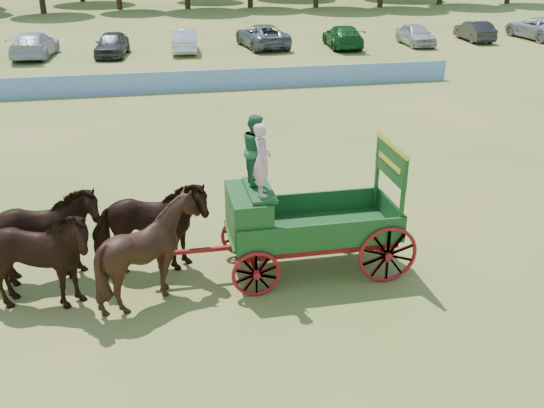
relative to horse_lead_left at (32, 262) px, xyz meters
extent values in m
plane|color=#9F8848|center=(6.48, 1.08, -1.14)|extent=(160.00, 160.00, 0.00)
imported|color=black|center=(0.00, 0.00, 0.00)|extent=(2.88, 1.68, 2.29)
imported|color=black|center=(0.00, 1.10, 0.00)|extent=(2.82, 1.52, 2.29)
imported|color=black|center=(2.40, 0.00, 0.00)|extent=(2.37, 2.18, 2.29)
imported|color=black|center=(2.40, 1.10, 0.00)|extent=(2.77, 1.37, 2.29)
cube|color=maroon|center=(4.60, 0.55, -0.54)|extent=(0.12, 2.00, 0.12)
cube|color=maroon|center=(7.60, 0.55, -0.54)|extent=(0.12, 2.00, 0.12)
cube|color=maroon|center=(6.10, 0.00, -0.42)|extent=(3.80, 0.10, 0.12)
cube|color=maroon|center=(6.10, 1.10, -0.42)|extent=(3.80, 0.10, 0.12)
cube|color=maroon|center=(3.70, 0.55, -0.39)|extent=(2.80, 0.09, 0.09)
cube|color=#1C5523|center=(6.10, 0.55, -0.14)|extent=(3.80, 1.80, 0.10)
cube|color=#1C5523|center=(6.10, -0.33, 0.16)|extent=(3.80, 0.06, 0.55)
cube|color=#1C5523|center=(6.10, 1.43, 0.16)|extent=(3.80, 0.06, 0.55)
cube|color=#1C5523|center=(7.98, 0.55, 0.16)|extent=(0.06, 1.80, 0.55)
cube|color=#1C5523|center=(4.60, 0.55, 0.41)|extent=(0.85, 1.70, 1.05)
cube|color=#1C5523|center=(4.85, 0.55, 0.98)|extent=(0.55, 1.50, 0.08)
cube|color=#1C5523|center=(4.22, 0.55, 0.21)|extent=(0.10, 1.60, 0.65)
cube|color=#1C5523|center=(4.40, 0.55, -0.09)|extent=(0.55, 1.60, 0.06)
cube|color=#1C5523|center=(7.90, -0.25, 0.81)|extent=(0.08, 0.08, 1.80)
cube|color=#1C5523|center=(7.90, 1.35, 0.81)|extent=(0.08, 0.08, 1.80)
cube|color=#1C5523|center=(7.90, 0.55, 1.41)|extent=(0.07, 1.75, 0.75)
cube|color=gold|center=(7.90, 0.55, 1.81)|extent=(0.08, 1.80, 0.09)
cube|color=gold|center=(7.86, 0.55, 1.41)|extent=(0.02, 1.30, 0.12)
torus|color=maroon|center=(4.60, -0.40, -0.59)|extent=(1.09, 0.09, 1.09)
torus|color=maroon|center=(4.60, 1.50, -0.59)|extent=(1.09, 0.09, 1.09)
torus|color=maroon|center=(7.60, -0.40, -0.44)|extent=(1.39, 0.09, 1.39)
torus|color=maroon|center=(7.60, 1.50, -0.44)|extent=(1.39, 0.09, 1.39)
imported|color=#DCA8B6|center=(4.85, 0.20, 1.81)|extent=(0.38, 0.58, 1.58)
imported|color=#25653D|center=(4.85, 0.90, 1.80)|extent=(0.59, 0.76, 1.57)
cube|color=blue|center=(5.48, 19.08, -0.62)|extent=(26.00, 0.08, 1.05)
imported|color=silver|center=(-4.56, 30.54, -0.34)|extent=(2.73, 5.73, 1.61)
imported|color=#333338|center=(0.36, 30.01, -0.37)|extent=(2.40, 4.75, 1.55)
imported|color=silver|center=(5.08, 30.56, -0.36)|extent=(1.91, 4.82, 1.56)
imported|color=slate|center=(10.58, 31.38, -0.34)|extent=(3.39, 6.07, 1.60)
imported|color=#144C1E|center=(16.15, 30.24, -0.37)|extent=(2.59, 5.46, 1.54)
imported|color=#B2B2B7|center=(21.58, 30.13, -0.39)|extent=(1.89, 4.46, 1.50)
imported|color=#262628|center=(26.73, 31.14, -0.41)|extent=(1.91, 4.56, 1.47)
imported|color=#999EA5|center=(31.98, 31.14, -0.33)|extent=(2.96, 5.98, 1.63)
camera|label=1|loc=(2.71, -11.61, 6.12)|focal=40.00mm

